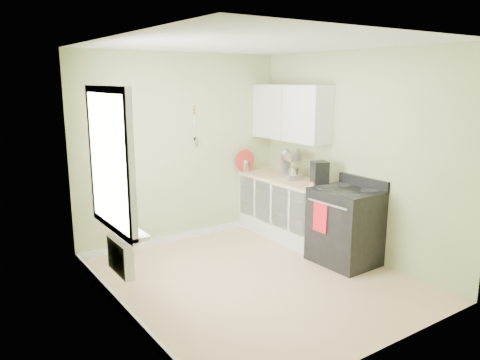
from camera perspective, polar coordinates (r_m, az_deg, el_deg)
floor at (r=5.68m, az=1.93°, el=-12.15°), size 3.20×3.60×0.02m
ceiling at (r=5.19m, az=2.16°, el=16.39°), size 3.20×3.60×0.02m
wall_back at (r=6.78m, az=-7.10°, el=3.80°), size 3.20×0.02×2.70m
wall_left at (r=4.52m, az=-14.63°, el=-0.75°), size 0.02×3.60×2.70m
wall_right at (r=6.34m, az=13.84°, el=2.95°), size 0.02×3.60×2.70m
base_cabinets at (r=7.02m, az=5.68°, el=-3.51°), size 0.60×1.60×0.87m
countertop at (r=6.91m, az=5.69°, el=0.11°), size 0.64×1.60×0.04m
upper_cabinets at (r=6.94m, az=6.19°, el=8.17°), size 0.35×1.40×0.80m
window at (r=4.76m, az=-15.70°, el=2.31°), size 0.06×1.14×1.44m
window_sill at (r=4.94m, az=-14.45°, el=-5.27°), size 0.18×1.14×0.04m
radiator at (r=5.00m, az=-14.37°, el=-9.08°), size 0.12×0.50×0.35m
wall_utensils at (r=6.82m, az=-5.53°, el=5.71°), size 0.02×0.14×0.58m
stove at (r=6.16m, az=12.74°, el=-5.46°), size 0.71×0.81×1.10m
stand_mixer at (r=6.79m, az=6.17°, el=1.63°), size 0.29×0.39×0.43m
kettle at (r=7.30m, az=0.64°, el=1.75°), size 0.19×0.11×0.19m
coffee_maker at (r=6.35m, az=9.65°, el=0.63°), size 0.27×0.28×0.35m
red_tray at (r=7.29m, az=0.63°, el=2.39°), size 0.36×0.09×0.35m
jar at (r=6.33m, az=8.79°, el=-0.51°), size 0.08×0.08×0.09m
plant_a at (r=4.61m, az=-13.08°, el=-4.10°), size 0.20×0.17×0.32m
plant_b at (r=4.95m, az=-14.64°, el=-3.33°), size 0.20×0.19×0.28m
plant_c at (r=5.08m, az=-15.27°, el=-2.67°), size 0.25×0.25×0.33m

